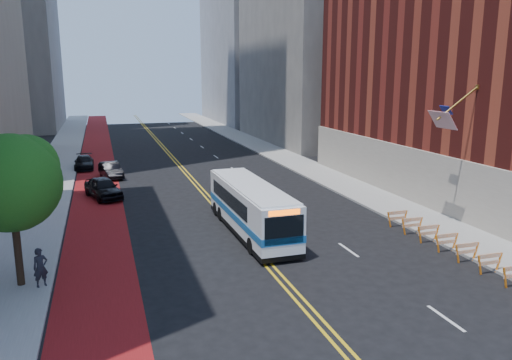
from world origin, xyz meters
The scene contains 14 objects.
ground centered at (0.00, 0.00, 0.00)m, with size 160.00×160.00×0.00m, color black.
sidewalk_left centered at (-12.00, 30.00, 0.07)m, with size 4.00×140.00×0.15m, color gray.
sidewalk_right centered at (12.00, 30.00, 0.07)m, with size 4.00×140.00×0.15m, color gray.
bus_lane_paint centered at (-8.10, 30.00, 0.00)m, with size 3.60×140.00×0.01m, color maroon.
center_line_inner centered at (-0.18, 30.00, 0.00)m, with size 0.14×140.00×0.01m, color gold.
center_line_outer centered at (0.18, 30.00, 0.00)m, with size 0.14×140.00×0.01m, color gold.
lane_dashes centered at (4.80, 38.00, 0.01)m, with size 0.14×98.20×0.01m.
construction_barriers centered at (9.60, 3.42, 0.68)m, with size 1.42×10.91×1.00m.
street_tree centered at (-11.24, 6.04, 4.91)m, with size 4.20×4.20×6.70m.
transit_bus centered at (0.65, 10.53, 1.55)m, with size 2.53×10.81×2.96m.
car_a centered at (-7.62, 21.83, 0.79)m, with size 1.87×4.64×1.58m, color black.
car_b centered at (-6.88, 29.49, 0.70)m, with size 1.49×4.28×1.41m, color black.
car_c centered at (-9.30, 34.70, 0.65)m, with size 1.81×4.46×1.29m, color black.
pedestrian centered at (-10.40, 5.52, 1.02)m, with size 0.63×0.42×1.74m, color black.
Camera 1 is at (-7.52, -16.76, 9.30)m, focal length 35.00 mm.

